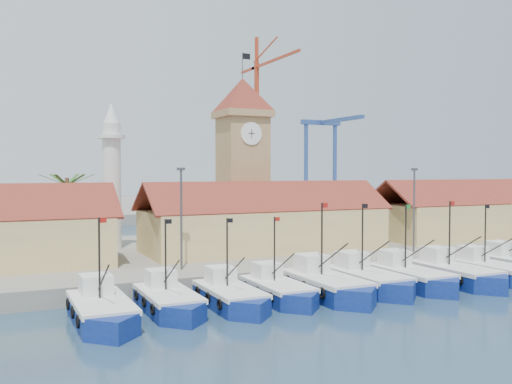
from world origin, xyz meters
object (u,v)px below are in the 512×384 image
boat_0 (102,313)px  boat_5 (369,282)px  minaret (112,175)px  clock_tower (243,156)px

boat_0 → boat_5: (22.37, 1.09, 0.04)m
minaret → boat_0: bearing=-102.2°
boat_5 → clock_tower: 25.36m
clock_tower → minaret: 15.30m
boat_5 → minaret: bearing=124.2°
boat_0 → clock_tower: 33.39m
clock_tower → minaret: size_ratio=1.39×
boat_0 → minaret: 27.87m
boat_5 → minaret: size_ratio=0.64×
clock_tower → minaret: bearing=172.4°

